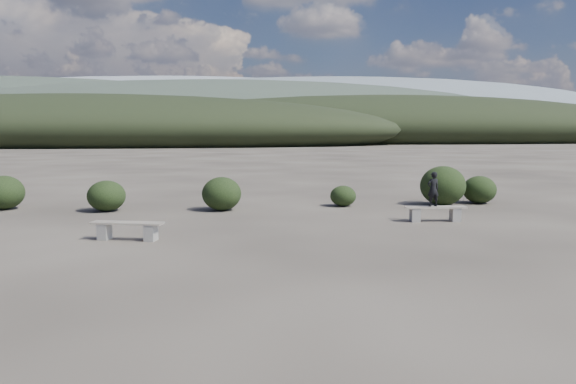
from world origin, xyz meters
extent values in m
plane|color=#302B25|center=(0.00, 0.00, 0.00)|extent=(1200.00, 1200.00, 0.00)
cube|color=gray|center=(-4.54, 3.88, 0.19)|extent=(0.31, 0.38, 0.37)
cube|color=gray|center=(-3.45, 3.61, 0.19)|extent=(0.31, 0.38, 0.37)
cube|color=gray|center=(-3.99, 3.74, 0.40)|extent=(1.72, 0.76, 0.05)
cube|color=gray|center=(3.48, 5.58, 0.19)|extent=(0.26, 0.34, 0.38)
cube|color=gray|center=(4.61, 5.51, 0.19)|extent=(0.26, 0.34, 0.38)
cube|color=gray|center=(4.05, 5.55, 0.40)|extent=(1.72, 0.46, 0.05)
imported|color=black|center=(3.97, 5.55, 0.91)|extent=(0.39, 0.29, 0.97)
ellipsoid|color=black|center=(-5.45, 8.63, 0.48)|extent=(1.18, 1.18, 0.97)
ellipsoid|color=black|center=(-1.87, 8.40, 0.53)|extent=(1.24, 1.24, 1.06)
ellipsoid|color=black|center=(2.16, 8.95, 0.35)|extent=(0.87, 0.87, 0.69)
ellipsoid|color=black|center=(5.56, 8.83, 0.67)|extent=(1.52, 1.52, 1.33)
ellipsoid|color=black|center=(7.02, 9.17, 0.48)|extent=(1.15, 1.15, 0.96)
ellipsoid|color=black|center=(-8.82, 9.40, 0.54)|extent=(1.29, 1.29, 1.09)
ellipsoid|color=black|center=(-25.00, 90.00, 2.70)|extent=(110.00, 40.00, 12.00)
ellipsoid|color=black|center=(35.00, 110.00, 3.15)|extent=(120.00, 44.00, 14.00)
ellipsoid|color=#2E392F|center=(0.00, 160.00, 5.40)|extent=(190.00, 64.00, 24.00)
ellipsoid|color=slate|center=(70.00, 300.00, 9.90)|extent=(340.00, 110.00, 44.00)
ellipsoid|color=gray|center=(-30.00, 400.00, 12.60)|extent=(460.00, 140.00, 56.00)
camera|label=1|loc=(-1.71, -9.33, 2.51)|focal=35.00mm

